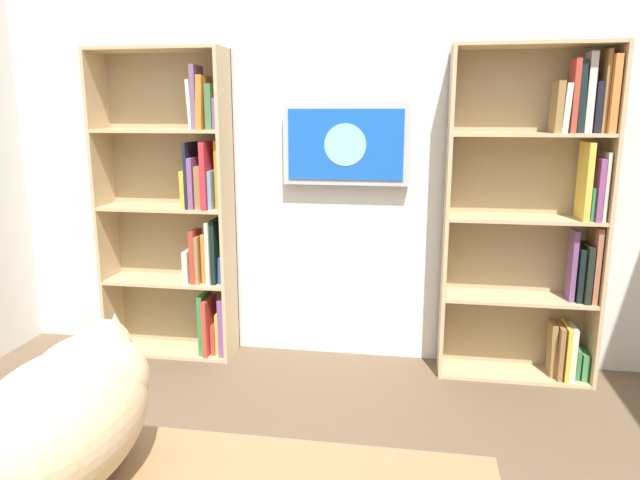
{
  "coord_description": "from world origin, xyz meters",
  "views": [
    {
      "loc": [
        -0.48,
        1.45,
        1.59
      ],
      "look_at": [
        -0.07,
        -1.05,
        1.03
      ],
      "focal_mm": 32.61,
      "sensor_mm": 36.0,
      "label": 1
    }
  ],
  "objects_px": {
    "bookshelf_left": "(544,214)",
    "wall_mounted_tv": "(346,144)",
    "cat": "(70,409)",
    "bookshelf_right": "(183,214)"
  },
  "relations": [
    {
      "from": "bookshelf_right",
      "to": "cat",
      "type": "distance_m",
      "value": 2.54
    },
    {
      "from": "bookshelf_right",
      "to": "wall_mounted_tv",
      "type": "relative_size",
      "value": 2.53
    },
    {
      "from": "bookshelf_left",
      "to": "cat",
      "type": "height_order",
      "value": "bookshelf_left"
    },
    {
      "from": "bookshelf_left",
      "to": "wall_mounted_tv",
      "type": "xyz_separation_m",
      "value": [
        1.18,
        -0.08,
        0.39
      ]
    },
    {
      "from": "bookshelf_left",
      "to": "cat",
      "type": "distance_m",
      "value": 2.86
    },
    {
      "from": "bookshelf_left",
      "to": "wall_mounted_tv",
      "type": "height_order",
      "value": "bookshelf_left"
    },
    {
      "from": "wall_mounted_tv",
      "to": "cat",
      "type": "bearing_deg",
      "value": 82.81
    },
    {
      "from": "cat",
      "to": "bookshelf_right",
      "type": "bearing_deg",
      "value": -73.23
    },
    {
      "from": "bookshelf_left",
      "to": "bookshelf_right",
      "type": "height_order",
      "value": "bookshelf_right"
    },
    {
      "from": "bookshelf_right",
      "to": "cat",
      "type": "bearing_deg",
      "value": 106.77
    }
  ]
}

